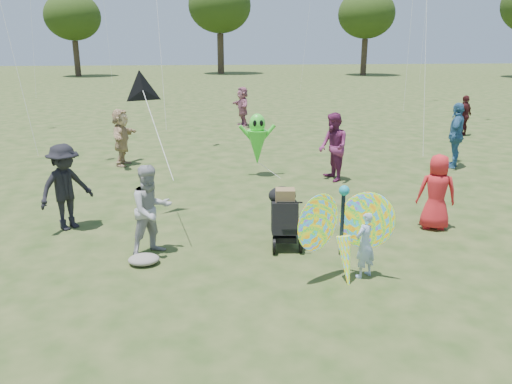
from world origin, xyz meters
TOP-DOWN VIEW (x-y plane):
  - ground at (0.00, 0.00)m, footprint 160.00×160.00m
  - child_girl at (1.38, 0.28)m, footprint 0.49×0.44m
  - adult_man at (-2.01, 1.62)m, footprint 0.98×0.93m
  - grey_bag at (-2.14, 1.17)m, footprint 0.52×0.43m
  - crowd_a at (3.47, 2.20)m, footprint 0.85×0.67m
  - crowd_b at (-3.78, 3.07)m, footprint 1.24×1.23m
  - crowd_c at (6.39, 7.01)m, footprint 1.04×1.19m
  - crowd_d at (-3.43, 8.47)m, footprint 0.77×1.65m
  - crowd_e at (2.41, 6.01)m, footprint 0.80×0.97m
  - crowd_h at (9.42, 12.00)m, footprint 0.99×0.86m
  - crowd_j at (0.89, 15.58)m, footprint 0.83×1.67m
  - jogging_stroller at (0.34, 1.74)m, footprint 0.57×1.08m
  - butterfly_kite at (1.00, 0.21)m, footprint 1.74×0.75m
  - delta_kite_rig at (-2.23, 3.69)m, footprint 1.08×2.31m
  - alien_kite at (0.47, 6.75)m, footprint 1.12×0.69m
  - tree_line at (3.67, 44.99)m, footprint 91.78×33.60m

SIDE VIEW (x-z plane):
  - ground at x=0.00m, z-range 0.00..0.00m
  - grey_bag at x=-2.14m, z-range 0.00..0.17m
  - child_girl at x=1.38m, z-range 0.00..1.12m
  - jogging_stroller at x=0.34m, z-range 0.07..1.16m
  - crowd_a at x=3.47m, z-range 0.00..1.51m
  - butterfly_kite at x=1.00m, z-range -0.10..1.64m
  - crowd_h at x=9.42m, z-range 0.00..1.60m
  - adult_man at x=-2.01m, z-range 0.00..1.60m
  - crowd_d at x=-3.43m, z-range 0.00..1.71m
  - crowd_b at x=-3.78m, z-range 0.00..1.72m
  - crowd_j at x=0.89m, z-range 0.00..1.72m
  - crowd_e at x=2.41m, z-range 0.00..1.82m
  - crowd_c at x=6.39m, z-range 0.00..1.92m
  - alien_kite at x=0.47m, z-range 0.10..1.84m
  - delta_kite_rig at x=-2.23m, z-range 1.76..3.54m
  - tree_line at x=3.67m, z-range 1.47..12.25m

